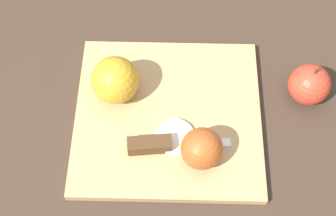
{
  "coord_description": "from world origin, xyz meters",
  "views": [
    {
      "loc": [
        0.07,
        -0.37,
        0.7
      ],
      "look_at": [
        0.0,
        0.0,
        0.04
      ],
      "focal_mm": 50.0,
      "sensor_mm": 36.0,
      "label": 1
    }
  ],
  "objects": [
    {
      "name": "cutting_board",
      "position": [
        0.0,
        0.0,
        0.01
      ],
      "size": [
        0.35,
        0.34,
        0.02
      ],
      "color": "tan",
      "rests_on": "ground_plane"
    },
    {
      "name": "apple_half_right",
      "position": [
        0.06,
        -0.07,
        0.05
      ],
      "size": [
        0.07,
        0.07,
        0.07
      ],
      "rotation": [
        0.0,
        0.0,
        2.91
      ],
      "color": "#AD4C1E",
      "rests_on": "cutting_board"
    },
    {
      "name": "knife",
      "position": [
        -0.01,
        -0.07,
        0.03
      ],
      "size": [
        0.17,
        0.06,
        0.02
      ],
      "rotation": [
        0.0,
        0.0,
        0.26
      ],
      "color": "silver",
      "rests_on": "cutting_board"
    },
    {
      "name": "apple_slice",
      "position": [
        0.02,
        -0.04,
        0.02
      ],
      "size": [
        0.06,
        0.06,
        0.01
      ],
      "color": "#EFE5C6",
      "rests_on": "cutting_board"
    },
    {
      "name": "apple_half_left",
      "position": [
        -0.09,
        0.03,
        0.06
      ],
      "size": [
        0.08,
        0.08,
        0.08
      ],
      "rotation": [
        0.0,
        0.0,
        1.84
      ],
      "color": "gold",
      "rests_on": "cutting_board"
    },
    {
      "name": "ground_plane",
      "position": [
        0.0,
        0.0,
        0.0
      ],
      "size": [
        4.0,
        4.0,
        0.0
      ],
      "primitive_type": "plane",
      "color": "#38281E"
    },
    {
      "name": "apple_whole",
      "position": [
        0.23,
        0.09,
        0.04
      ],
      "size": [
        0.07,
        0.07,
        0.08
      ],
      "color": "red",
      "rests_on": "ground_plane"
    }
  ]
}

